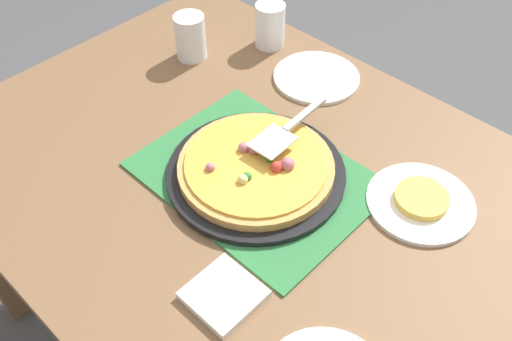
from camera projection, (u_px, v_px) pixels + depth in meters
dining_table at (256, 210)px, 1.29m from camera, size 1.40×1.00×0.75m
placemat at (256, 176)px, 1.21m from camera, size 0.48×0.36×0.01m
pizza_pan at (256, 173)px, 1.20m from camera, size 0.38×0.38×0.01m
pizza at (256, 166)px, 1.19m from camera, size 0.33×0.33×0.05m
plate_near_left at (420, 203)px, 1.15m from camera, size 0.22×0.22×0.01m
plate_side at (316, 77)px, 1.45m from camera, size 0.22×0.22×0.01m
served_slice_left at (422, 198)px, 1.14m from camera, size 0.11×0.11×0.02m
cup_far at (270, 25)px, 1.52m from camera, size 0.08×0.08×0.12m
cup_corner at (190, 37)px, 1.48m from camera, size 0.08×0.08×0.12m
pizza_server at (286, 129)px, 1.21m from camera, size 0.07×0.23×0.01m
napkin_stack at (224, 295)px, 1.00m from camera, size 0.12×0.12×0.02m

